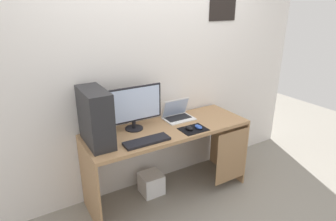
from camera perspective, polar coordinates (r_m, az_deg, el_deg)
The scene contains 11 objects.
ground_plane at distance 3.21m, azimuth -0.00°, elevation -16.11°, with size 8.00×8.00×0.00m, color gray.
wall_back at distance 2.93m, azimuth -3.37°, elevation 8.42°, with size 4.00×0.05×2.60m.
desk at distance 2.88m, azimuth 0.49°, elevation -6.08°, with size 1.66×0.59×0.77m.
pc_tower at distance 2.49m, azimuth -14.39°, elevation -1.30°, with size 0.19×0.45×0.49m, color #232326.
monitor at distance 2.71m, azimuth -6.95°, elevation 0.73°, with size 0.58×0.18×0.43m.
laptop at distance 3.01m, azimuth 1.95°, elevation -0.86°, with size 0.31×0.22×0.21m.
keyboard at distance 2.53m, azimuth -4.27°, elevation -6.14°, with size 0.42×0.14×0.02m, color black.
mousepad at distance 2.78m, azimuth 5.11°, elevation -3.77°, with size 0.26×0.20×0.01m, color black.
mouse_left at distance 2.75m, azimuth 4.24°, elevation -3.53°, with size 0.06×0.10×0.03m, color black.
mouse_right at distance 2.79m, azimuth 6.14°, elevation -3.29°, with size 0.06×0.10×0.03m, color #2D51B2.
subwoofer at distance 3.15m, azimuth -3.39°, elevation -14.39°, with size 0.23×0.23×0.23m, color white.
Camera 1 is at (-1.31, -2.20, 1.93)m, focal length 30.35 mm.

